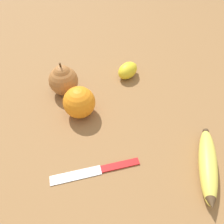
{
  "coord_description": "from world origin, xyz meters",
  "views": [
    {
      "loc": [
        -0.0,
        -0.37,
        0.44
      ],
      "look_at": [
        -0.02,
        -0.0,
        0.03
      ],
      "focal_mm": 35.0,
      "sensor_mm": 36.0,
      "label": 1
    }
  ],
  "objects_px": {
    "pear": "(63,80)",
    "lemon": "(128,70)",
    "orange": "(79,102)",
    "banana": "(208,165)",
    "paring_knife": "(99,170)"
  },
  "relations": [
    {
      "from": "orange",
      "to": "lemon",
      "type": "distance_m",
      "value": 0.2
    },
    {
      "from": "orange",
      "to": "paring_knife",
      "type": "height_order",
      "value": "orange"
    },
    {
      "from": "lemon",
      "to": "orange",
      "type": "bearing_deg",
      "value": -128.23
    },
    {
      "from": "banana",
      "to": "paring_knife",
      "type": "distance_m",
      "value": 0.23
    },
    {
      "from": "lemon",
      "to": "banana",
      "type": "bearing_deg",
      "value": -61.35
    },
    {
      "from": "banana",
      "to": "orange",
      "type": "bearing_deg",
      "value": -106.31
    },
    {
      "from": "pear",
      "to": "lemon",
      "type": "distance_m",
      "value": 0.2
    },
    {
      "from": "pear",
      "to": "banana",
      "type": "bearing_deg",
      "value": -33.61
    },
    {
      "from": "paring_knife",
      "to": "lemon",
      "type": "bearing_deg",
      "value": -27.4
    },
    {
      "from": "pear",
      "to": "orange",
      "type": "bearing_deg",
      "value": -55.86
    },
    {
      "from": "paring_knife",
      "to": "banana",
      "type": "bearing_deg",
      "value": -102.97
    },
    {
      "from": "orange",
      "to": "lemon",
      "type": "bearing_deg",
      "value": 51.77
    },
    {
      "from": "orange",
      "to": "pear",
      "type": "relative_size",
      "value": 0.82
    },
    {
      "from": "pear",
      "to": "lemon",
      "type": "bearing_deg",
      "value": 22.91
    },
    {
      "from": "banana",
      "to": "orange",
      "type": "relative_size",
      "value": 2.36
    }
  ]
}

